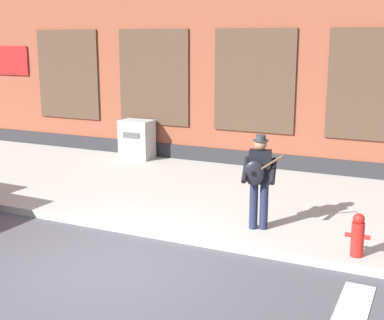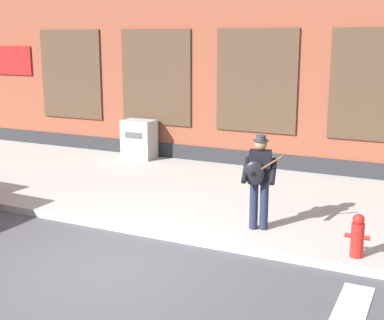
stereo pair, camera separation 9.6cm
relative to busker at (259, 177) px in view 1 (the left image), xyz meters
The scene contains 6 objects.
ground_plane 3.00m from the busker, 125.63° to the right, with size 160.00×160.00×0.00m, color #4C4C51.
sidewalk 2.66m from the busker, 131.46° to the left, with size 28.00×5.40×0.15m.
building_backdrop 7.47m from the busker, 103.97° to the left, with size 28.00×4.06×8.75m.
busker is the anchor object (origin of this frame).
utility_box 6.39m from the busker, 140.18° to the left, with size 0.89×0.63×1.09m.
fire_hydrant 1.96m from the busker, 15.96° to the right, with size 0.38×0.20×0.70m.
Camera 1 is at (4.37, -6.42, 3.48)m, focal length 50.00 mm.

